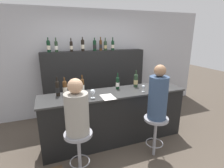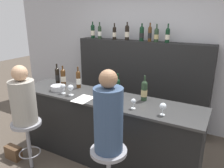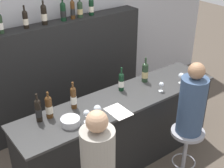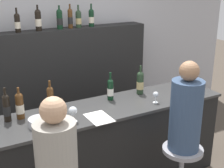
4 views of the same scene
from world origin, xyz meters
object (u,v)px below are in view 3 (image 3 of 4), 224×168
(wine_bottle_counter_3, at_px, (121,81))
(wine_bottle_backbar_6, at_px, (80,9))
(wine_bottle_backbar_2, at_px, (25,19))
(guest_seated_right, at_px, (192,103))
(metal_bowl, at_px, (70,121))
(wine_bottle_counter_2, at_px, (74,97))
(wine_bottle_backbar_1, at_px, (0,23))
(wine_glass_1, at_px, (97,109))
(bar_stool_right, at_px, (186,141))
(wine_bottle_counter_0, at_px, (38,110))
(wine_bottle_counter_1, at_px, (49,107))
(wine_bottle_backbar_3, at_px, (44,14))
(wine_bottle_backbar_4, at_px, (63,11))
(guest_seated_left, at_px, (98,152))
(wine_bottle_backbar_7, at_px, (91,7))
(wine_bottle_counter_4, at_px, (145,72))
(wine_bottle_backbar_5, at_px, (73,10))
(wine_glass_2, at_px, (161,85))
(wine_glass_3, at_px, (181,76))

(wine_bottle_counter_3, distance_m, wine_bottle_backbar_6, 1.32)
(wine_bottle_backbar_2, xyz_separation_m, guest_seated_right, (1.02, -1.99, -0.65))
(metal_bowl, bearing_deg, wine_bottle_counter_2, 52.63)
(wine_bottle_backbar_1, bearing_deg, wine_glass_1, -73.63)
(wine_bottle_backbar_1, relative_size, bar_stool_right, 0.45)
(wine_bottle_counter_3, bearing_deg, guest_seated_right, -68.10)
(wine_bottle_counter_0, relative_size, wine_bottle_counter_1, 1.06)
(bar_stool_right, bearing_deg, wine_bottle_backbar_3, 110.71)
(wine_bottle_backbar_4, relative_size, metal_bowl, 1.50)
(wine_bottle_backbar_3, bearing_deg, guest_seated_left, -104.55)
(wine_bottle_backbar_3, xyz_separation_m, wine_bottle_backbar_7, (0.75, -0.00, -0.01))
(wine_bottle_backbar_6, bearing_deg, wine_bottle_counter_3, -97.08)
(guest_seated_left, bearing_deg, wine_bottle_counter_4, 32.35)
(wine_bottle_counter_1, height_order, wine_glass_1, wine_bottle_counter_1)
(wine_bottle_counter_1, xyz_separation_m, wine_bottle_counter_3, (0.99, 0.00, -0.01))
(wine_bottle_backbar_5, distance_m, metal_bowl, 1.83)
(wine_bottle_backbar_7, height_order, wine_glass_2, wine_bottle_backbar_7)
(wine_bottle_counter_3, distance_m, wine_glass_1, 0.66)
(wine_bottle_counter_3, height_order, wine_bottle_backbar_4, wine_bottle_backbar_4)
(wine_bottle_backbar_3, xyz_separation_m, guest_seated_left, (-0.52, -1.99, -0.72))
(wine_bottle_counter_4, distance_m, bar_stool_right, 1.01)
(wine_bottle_backbar_4, distance_m, bar_stool_right, 2.37)
(wine_bottle_backbar_1, bearing_deg, guest_seated_right, -55.94)
(wine_bottle_backbar_7, bearing_deg, guest_seated_left, -122.50)
(wine_glass_2, bearing_deg, wine_bottle_backbar_1, 133.43)
(wine_bottle_backbar_4, distance_m, wine_glass_3, 1.83)
(wine_bottle_backbar_2, height_order, bar_stool_right, wine_bottle_backbar_2)
(wine_bottle_backbar_3, xyz_separation_m, wine_bottle_backbar_4, (0.28, 0.00, -0.01))
(wine_bottle_counter_2, height_order, guest_seated_left, guest_seated_left)
(wine_bottle_counter_2, relative_size, guest_seated_right, 0.38)
(wine_bottle_counter_3, xyz_separation_m, bar_stool_right, (0.34, -0.84, -0.55))
(wine_bottle_backbar_1, height_order, metal_bowl, wine_bottle_backbar_1)
(wine_bottle_counter_1, height_order, wine_bottle_counter_2, wine_bottle_counter_2)
(wine_bottle_backbar_7, distance_m, wine_glass_1, 1.85)
(wine_bottle_counter_1, bearing_deg, wine_bottle_counter_2, 0.00)
(wine_glass_3, height_order, guest_seated_left, guest_seated_left)
(guest_seated_right, bearing_deg, wine_bottle_backbar_6, 95.59)
(wine_bottle_counter_1, bearing_deg, metal_bowl, -66.88)
(wine_bottle_counter_1, xyz_separation_m, bar_stool_right, (1.33, -0.84, -0.56))
(wine_bottle_counter_4, relative_size, wine_bottle_backbar_5, 1.05)
(wine_bottle_counter_0, relative_size, wine_bottle_backbar_4, 1.08)
(wine_bottle_counter_0, distance_m, metal_bowl, 0.36)
(wine_bottle_counter_3, relative_size, wine_bottle_backbar_5, 0.98)
(wine_bottle_backbar_3, relative_size, bar_stool_right, 0.46)
(wine_bottle_counter_2, bearing_deg, wine_glass_2, -16.60)
(guest_seated_left, distance_m, guest_seated_right, 1.27)
(bar_stool_right, bearing_deg, wine_bottle_backbar_7, 90.03)
(wine_bottle_counter_2, relative_size, wine_glass_2, 2.63)
(wine_bottle_counter_0, relative_size, wine_bottle_backbar_2, 1.10)
(wine_bottle_counter_3, bearing_deg, wine_bottle_backbar_3, 109.82)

